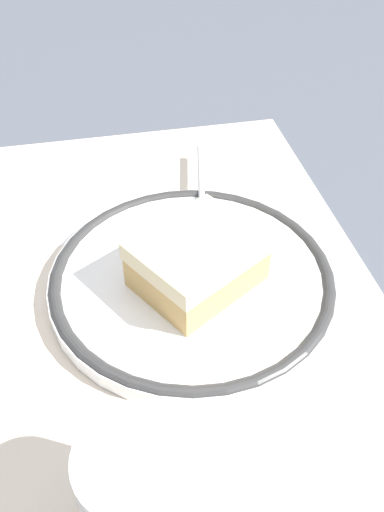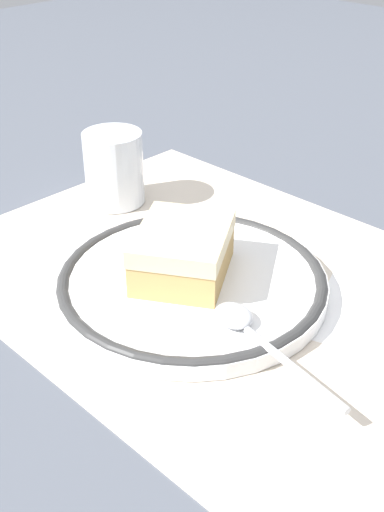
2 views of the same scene
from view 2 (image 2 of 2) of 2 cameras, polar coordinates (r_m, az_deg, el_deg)
The scene contains 6 objects.
ground_plane at distance 0.55m, azimuth 2.57°, elevation -2.21°, with size 2.40×2.40×0.00m, color #4C515B.
placemat at distance 0.55m, azimuth 2.57°, elevation -2.14°, with size 0.48×0.35×0.00m, color beige.
plate at distance 0.53m, azimuth -0.00°, elevation -2.27°, with size 0.23×0.23×0.02m.
cake_slice at distance 0.52m, azimuth -0.82°, elevation 0.36°, with size 0.11×0.11×0.04m.
spoon at distance 0.47m, azimuth 4.99°, elevation -6.42°, with size 0.13×0.04×0.01m.
cup at distance 0.67m, azimuth -6.97°, elevation 7.44°, with size 0.06×0.06×0.08m.
Camera 2 is at (0.30, -0.35, 0.31)m, focal length 44.68 mm.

